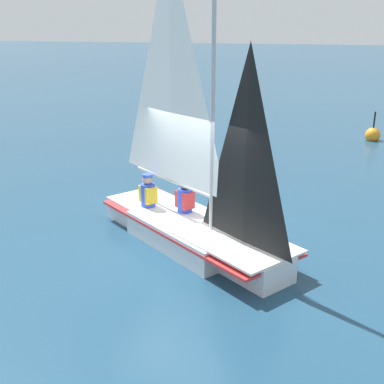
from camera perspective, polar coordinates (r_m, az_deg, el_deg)
name	(u,v)px	position (r m, az deg, el deg)	size (l,w,h in m)	color
ground_plane	(192,243)	(9.53, 0.00, -6.08)	(260.00, 260.00, 0.00)	navy
sailboat_main	(190,204)	(9.26, -0.20, -1.43)	(3.49, 4.62, 5.64)	silver
sailor_helm	(185,204)	(9.78, -0.86, -1.40)	(0.41, 0.42, 1.16)	black
sailor_crew	(148,198)	(10.13, -5.22, -0.77)	(0.41, 0.42, 1.16)	black
buoy_marker	(373,135)	(19.53, 20.62, 6.35)	(0.56, 0.56, 1.17)	orange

